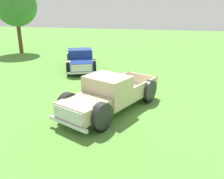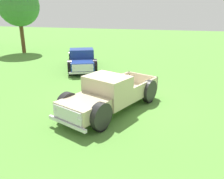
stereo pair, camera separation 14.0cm
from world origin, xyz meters
TOP-DOWN VIEW (x-y plane):
  - ground_plane at (0.00, 0.00)m, footprint 80.00×80.00m
  - pickup_truck_foreground at (-1.24, 0.35)m, footprint 5.34×3.58m
  - pickup_truck_behind_left at (5.17, 4.06)m, footprint 5.07×3.46m
  - oak_tree_west at (10.05, 12.19)m, footprint 3.76×3.76m

SIDE VIEW (x-z plane):
  - ground_plane at x=0.00m, z-range 0.00..0.00m
  - pickup_truck_behind_left at x=5.17m, z-range -0.03..1.43m
  - pickup_truck_foreground at x=-1.24m, z-range -0.04..1.51m
  - oak_tree_west at x=10.05m, z-range 1.22..7.47m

